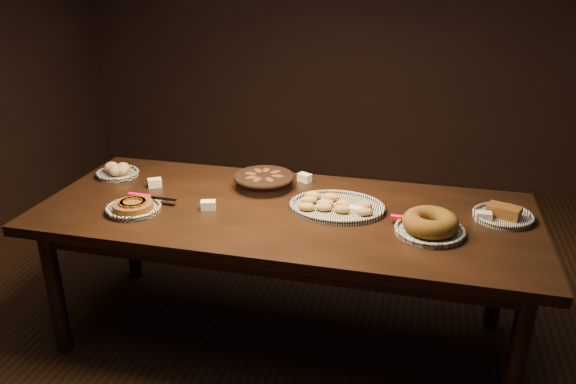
% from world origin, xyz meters
% --- Properties ---
extents(ground, '(5.00, 5.00, 0.00)m').
position_xyz_m(ground, '(0.00, 0.00, 0.00)').
color(ground, black).
rests_on(ground, ground).
extents(buffet_table, '(2.40, 1.00, 0.75)m').
position_xyz_m(buffet_table, '(0.00, 0.00, 0.68)').
color(buffet_table, black).
rests_on(buffet_table, ground).
extents(apple_tart_plate, '(0.31, 0.27, 0.05)m').
position_xyz_m(apple_tart_plate, '(-0.70, -0.20, 0.77)').
color(apple_tart_plate, white).
rests_on(apple_tart_plate, buffet_table).
extents(madeleine_platter, '(0.46, 0.38, 0.05)m').
position_xyz_m(madeleine_platter, '(0.24, 0.06, 0.77)').
color(madeleine_platter, black).
rests_on(madeleine_platter, buffet_table).
extents(bundt_cake_plate, '(0.33, 0.31, 0.10)m').
position_xyz_m(bundt_cake_plate, '(0.69, -0.10, 0.79)').
color(bundt_cake_plate, black).
rests_on(bundt_cake_plate, buffet_table).
extents(croissant_basket, '(0.38, 0.38, 0.08)m').
position_xyz_m(croissant_basket, '(-0.17, 0.24, 0.80)').
color(croissant_basket, black).
rests_on(croissant_basket, buffet_table).
extents(bread_roll_plate, '(0.24, 0.24, 0.07)m').
position_xyz_m(bread_roll_plate, '(-1.02, 0.21, 0.78)').
color(bread_roll_plate, white).
rests_on(bread_roll_plate, buffet_table).
extents(loaf_plate, '(0.28, 0.28, 0.06)m').
position_xyz_m(loaf_plate, '(1.02, 0.14, 0.77)').
color(loaf_plate, black).
rests_on(loaf_plate, buffet_table).
extents(tent_cards, '(1.75, 0.54, 0.04)m').
position_xyz_m(tent_cards, '(0.04, 0.10, 0.77)').
color(tent_cards, white).
rests_on(tent_cards, buffet_table).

